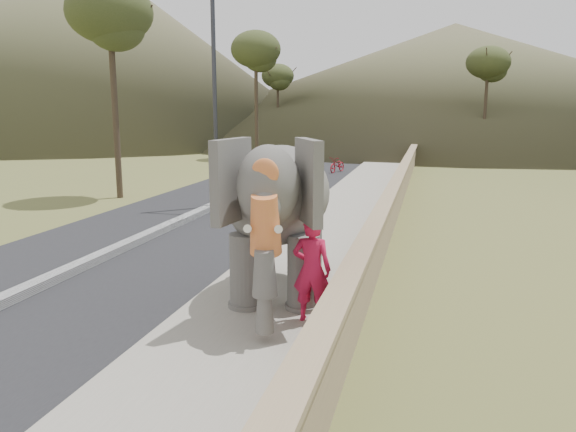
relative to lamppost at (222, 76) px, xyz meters
name	(u,v)px	position (x,y,z in m)	size (l,w,h in m)	color
ground	(199,398)	(4.69, -13.45, -4.87)	(160.00, 160.00, 0.00)	olive
road	(178,225)	(-0.31, -3.45, -4.86)	(7.00, 120.00, 0.03)	black
median	(178,222)	(-0.31, -3.45, -4.76)	(0.35, 120.00, 0.22)	black
walkway	(331,231)	(4.69, -3.45, -4.80)	(3.00, 120.00, 0.15)	#9E9687
parapet	(387,219)	(6.34, -3.45, -4.32)	(0.30, 120.00, 1.10)	tan
lamppost	(222,76)	(0.00, 0.00, 0.00)	(1.76, 0.36, 8.00)	#2B2A2F
signboard	(224,166)	(0.19, -0.49, -3.23)	(0.60, 0.08, 2.40)	#2D2D33
hill_left	(84,45)	(-33.31, 41.55, 6.13)	(60.00, 60.00, 22.00)	brown
hill_far	(453,81)	(9.69, 56.55, 2.13)	(80.00, 80.00, 14.00)	brown
elephant_and_man	(280,217)	(4.71, -9.40, -3.21)	(2.80, 4.52, 3.06)	slate
motorcyclist	(327,161)	(1.65, 12.36, -4.21)	(2.50, 1.81, 1.74)	maroon
trees	(448,102)	(8.39, 18.33, -0.81)	(47.67, 34.17, 9.35)	#473828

